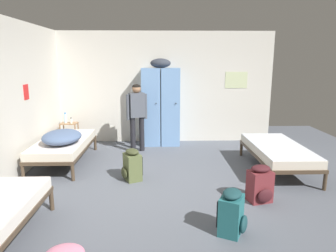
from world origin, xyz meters
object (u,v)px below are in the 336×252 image
Objects in this scene: backpack_teal at (232,213)px; shelf_unit at (70,132)px; water_bottle at (65,118)px; locker_bank at (161,105)px; person_traveler at (137,111)px; lotion_bottle at (71,121)px; backpack_maroon at (260,185)px; backpack_olive at (132,165)px; bed_right at (277,151)px; bedding_heap at (62,137)px; bed_left_rear at (64,145)px.

shelf_unit is at bearing 127.96° from backpack_teal.
backpack_teal is at bearing -51.45° from water_bottle.
person_traveler is at bearing -132.10° from locker_bank.
backpack_maroon is (3.54, -3.00, -0.37)m from lotion_bottle.
backpack_olive is (1.61, -2.12, -0.37)m from lotion_bottle.
backpack_olive is (1.76, -2.18, -0.42)m from water_bottle.
person_traveler reaches higher than water_bottle.
lotion_bottle reaches higher than backpack_maroon.
locker_bank reaches higher than backpack_maroon.
backpack_maroon is (1.96, -2.58, -0.66)m from person_traveler.
bed_right is 4.62m from lotion_bottle.
lotion_bottle is 0.25× the size of backpack_maroon.
backpack_maroon is (3.29, -1.51, -0.35)m from bedding_heap.
backpack_olive is at bearing -102.52° from locker_bank.
person_traveler is at bearing 127.18° from backpack_maroon.
lotion_bottle is at bearing 127.60° from backpack_teal.
water_bottle is 1.80× the size of lotion_bottle.
person_traveler reaches higher than bedding_heap.
shelf_unit is at bearing 157.93° from bed_right.
bed_right is 4.78m from water_bottle.
bedding_heap reaches higher than backpack_olive.
shelf_unit is at bearing -176.54° from locker_bank.
locker_bank reaches higher than bedding_heap.
bed_right is at bearing -22.07° from shelf_unit.
locker_bank is at bearing 77.48° from backpack_olive.
lotion_bottle is 4.65m from backpack_maroon.
bed_right is 1.48m from backpack_maroon.
backpack_maroon is (3.36, -1.78, -0.12)m from bed_left_rear.
bed_left_rear is 3.80m from backpack_maroon.
water_bottle is at bearing 104.50° from bed_left_rear.
bed_left_rear is (0.25, -1.26, 0.04)m from shelf_unit.
backpack_olive is at bearing -51.09° from water_bottle.
bed_left_rear is at bearing 104.09° from bedding_heap.
locker_bank is 2.52m from bedding_heap.
bed_left_rear is at bearing -75.50° from water_bottle.
bed_left_rear is 0.36m from bedding_heap.
lotion_bottle is at bearing 158.06° from bed_right.
shelf_unit is at bearing 101.76° from bedding_heap.
lotion_bottle is (-2.12, -0.17, -0.34)m from locker_bank.
bedding_heap is at bearing -75.57° from water_bottle.
backpack_maroon is (1.93, -0.88, 0.00)m from backpack_olive.
person_traveler reaches higher than backpack_maroon.
bed_right is 3.04m from person_traveler.
person_traveler is at bearing 90.84° from backpack_olive.
bedding_heap is at bearing 155.14° from backpack_olive.
water_bottle is 0.17m from lotion_bottle.
backpack_teal is (2.94, -3.81, -0.37)m from lotion_bottle.
lotion_bottle is at bearing -21.80° from water_bottle.
water_bottle is at bearing 104.43° from bedding_heap.
person_traveler is (-2.69, 1.30, 0.54)m from bed_right.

